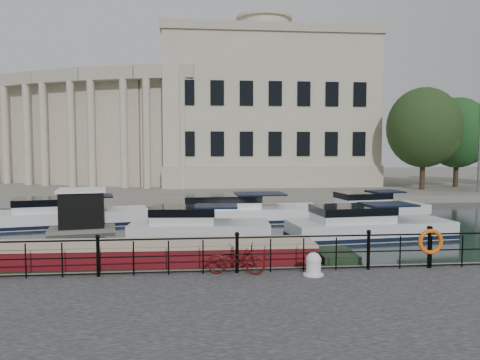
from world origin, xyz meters
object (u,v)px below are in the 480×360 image
at_px(mooring_bollard, 313,265).
at_px(harbour_hut, 82,211).
at_px(bicycle, 236,259).
at_px(life_ring_post, 430,242).
at_px(narrowboat, 131,268).

relative_size(mooring_bollard, harbour_hut, 0.18).
height_order(bicycle, harbour_hut, harbour_hut).
distance_m(mooring_bollard, life_ring_post, 3.81).
relative_size(bicycle, narrowboat, 0.11).
bearing_deg(narrowboat, mooring_bollard, -19.07).
xyz_separation_m(narrowboat, harbour_hut, (-3.72, 9.53, 0.59)).
height_order(mooring_bollard, narrowboat, mooring_bollard).
xyz_separation_m(mooring_bollard, life_ring_post, (3.75, 0.42, 0.49)).
distance_m(life_ring_post, harbour_hut, 17.08).
relative_size(life_ring_post, harbour_hut, 0.35).
bearing_deg(mooring_bollard, life_ring_post, 6.41).
xyz_separation_m(life_ring_post, narrowboat, (-9.23, 1.59, -0.99)).
bearing_deg(narrowboat, life_ring_post, -8.67).
bearing_deg(bicycle, harbour_hut, 41.62).
relative_size(mooring_bollard, narrowboat, 0.05).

